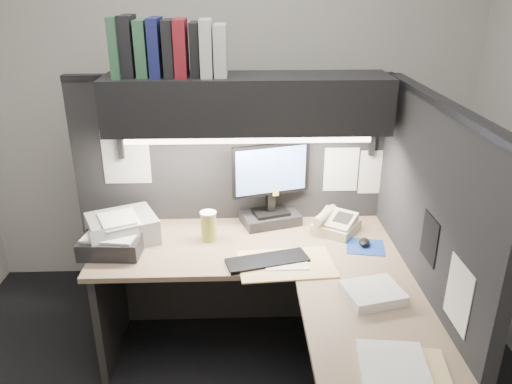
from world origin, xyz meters
TOP-DOWN VIEW (x-y plane):
  - wall_back at (0.00, 1.50)m, footprint 3.50×0.04m
  - partition_back at (0.03, 0.93)m, footprint 1.90×0.06m
  - partition_right at (0.98, 0.18)m, footprint 0.06×1.50m
  - desk at (0.43, -0.00)m, footprint 1.70×1.53m
  - overhead_shelf at (0.12, 0.75)m, footprint 1.55×0.34m
  - task_light_tube at (0.12, 0.61)m, footprint 1.32×0.04m
  - monitor at (0.26, 0.82)m, footprint 0.46×0.30m
  - keyboard at (0.22, 0.35)m, footprint 0.46×0.25m
  - mousepad at (0.78, 0.49)m, footprint 0.24×0.23m
  - mouse at (0.78, 0.51)m, footprint 0.09×0.11m
  - telephone at (0.65, 0.70)m, footprint 0.33×0.33m
  - coffee_cup at (-0.11, 0.61)m, footprint 0.10×0.10m
  - printer at (-0.60, 0.63)m, footprint 0.46×0.44m
  - notebook_stack at (-0.63, 0.50)m, footprint 0.34×0.29m
  - open_folder at (0.32, 0.32)m, footprint 0.52×0.36m
  - paper_stack_a at (0.70, 0.00)m, footprint 0.30×0.27m
  - paper_stack_b at (0.65, -0.50)m, footprint 0.29×0.35m
  - manila_stack at (0.74, -0.51)m, footprint 0.26×0.31m
  - binder_row at (-0.28, 0.75)m, footprint 0.59×0.25m
  - pinned_papers at (0.42, 0.56)m, footprint 1.76×1.31m

SIDE VIEW (x-z plane):
  - desk at x=0.43m, z-range 0.08..0.81m
  - mousepad at x=0.78m, z-range 0.73..0.73m
  - open_folder at x=0.32m, z-range 0.73..0.74m
  - manila_stack at x=0.74m, z-range 0.73..0.75m
  - keyboard at x=0.22m, z-range 0.73..0.75m
  - paper_stack_b at x=0.65m, z-range 0.73..0.76m
  - mouse at x=0.78m, z-range 0.73..0.77m
  - paper_stack_a at x=0.70m, z-range 0.73..0.78m
  - telephone at x=0.65m, z-range 0.73..0.82m
  - notebook_stack at x=-0.63m, z-range 0.73..0.83m
  - partition_back at x=0.03m, z-range 0.00..1.60m
  - partition_right at x=0.98m, z-range 0.00..1.60m
  - printer at x=-0.60m, z-range 0.73..0.88m
  - coffee_cup at x=-0.11m, z-range 0.73..0.90m
  - monitor at x=0.26m, z-range 0.68..1.19m
  - pinned_papers at x=0.42m, z-range 0.80..1.31m
  - task_light_tube at x=0.12m, z-range 1.31..1.35m
  - wall_back at x=0.00m, z-range 0.00..2.70m
  - overhead_shelf at x=0.12m, z-range 1.35..1.65m
  - binder_row at x=-0.28m, z-range 1.64..1.95m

